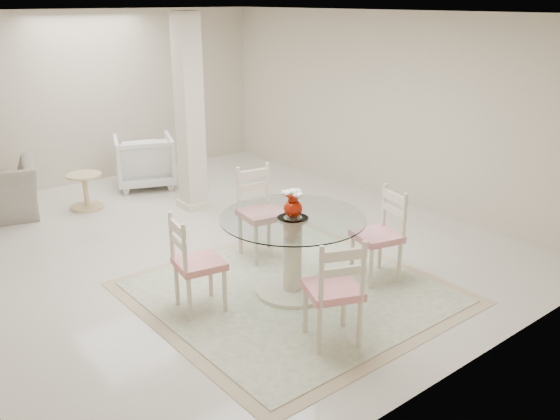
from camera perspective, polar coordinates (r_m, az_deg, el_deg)
ground at (r=7.40m, az=-6.31°, el=-3.08°), size 7.00×7.00×0.00m
room_shell at (r=6.90m, az=-6.89°, el=11.27°), size 6.02×7.02×2.71m
column at (r=8.33m, az=-8.69°, el=9.12°), size 0.30×0.30×2.70m
area_rug at (r=6.13m, az=1.19°, el=-7.92°), size 2.90×2.90×0.02m
dining_table at (r=5.95m, az=1.22°, el=-4.37°), size 1.44×1.44×0.83m
red_vase at (r=5.75m, az=1.27°, el=0.63°), size 0.22×0.20×0.29m
dining_chair_east at (r=6.31m, az=9.88°, el=-1.72°), size 0.53×0.53×1.10m
dining_chair_north at (r=6.77m, az=-2.02°, el=0.43°), size 0.53×0.53×1.17m
dining_chair_west at (r=5.63m, az=-8.49°, el=-4.48°), size 0.50×0.50×1.08m
dining_chair_south at (r=5.04m, az=5.42°, el=-7.14°), size 0.58×0.58×1.11m
armchair_white at (r=9.67m, az=-12.90°, el=4.62°), size 1.15×1.17×0.82m
side_table at (r=8.90m, az=-18.19°, el=1.62°), size 0.49×0.49×0.51m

